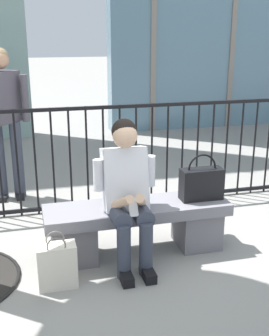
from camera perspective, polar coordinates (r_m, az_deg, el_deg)
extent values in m
plane|color=gray|center=(3.91, 0.38, -10.97)|extent=(60.00, 60.00, 0.00)
cube|color=slate|center=(3.73, 0.39, -5.58)|extent=(1.60, 0.44, 0.10)
cube|color=slate|center=(3.74, -8.06, -9.55)|extent=(0.36, 0.37, 0.35)
cube|color=slate|center=(3.99, 8.24, -7.69)|extent=(0.36, 0.37, 0.35)
cylinder|color=#383D4C|center=(3.50, -2.20, -5.99)|extent=(0.15, 0.40, 0.15)
cylinder|color=#383D4C|center=(3.43, -1.41, -11.04)|extent=(0.11, 0.11, 0.45)
cube|color=black|center=(3.48, -1.16, -14.18)|extent=(0.09, 0.22, 0.08)
cylinder|color=#383D4C|center=(3.54, 0.66, -5.70)|extent=(0.15, 0.40, 0.15)
cylinder|color=#383D4C|center=(3.47, 1.53, -10.68)|extent=(0.11, 0.11, 0.45)
cube|color=black|center=(3.51, 1.78, -13.79)|extent=(0.09, 0.22, 0.08)
cube|color=silver|center=(3.56, -1.31, -1.43)|extent=(0.36, 0.30, 0.55)
cylinder|color=silver|center=(3.50, -4.83, -0.94)|extent=(0.08, 0.08, 0.26)
cylinder|color=#DBAD89|center=(3.38, -1.76, -4.64)|extent=(0.16, 0.28, 0.20)
cylinder|color=silver|center=(3.60, 2.10, -0.38)|extent=(0.08, 0.08, 0.26)
cylinder|color=#DBAD89|center=(3.42, 0.86, -4.39)|extent=(0.16, 0.28, 0.20)
cube|color=silver|center=(3.35, -0.19, -5.21)|extent=(0.07, 0.10, 0.13)
sphere|color=#DBAD89|center=(3.43, -1.28, 4.31)|extent=(0.20, 0.20, 0.20)
sphere|color=black|center=(3.46, -1.40, 4.90)|extent=(0.20, 0.20, 0.20)
cube|color=black|center=(3.84, 8.84, -2.11)|extent=(0.37, 0.15, 0.28)
torus|color=black|center=(3.79, 8.94, -0.05)|extent=(0.26, 0.02, 0.26)
cube|color=beige|center=(3.40, -10.20, -12.64)|extent=(0.29, 0.16, 0.35)
torus|color=slate|center=(3.26, -10.31, -10.18)|extent=(0.14, 0.01, 0.14)
torus|color=slate|center=(3.36, -10.46, -9.31)|extent=(0.14, 0.01, 0.14)
cylinder|color=#383D4C|center=(5.16, -17.44, 0.83)|extent=(0.13, 0.13, 0.90)
cube|color=black|center=(5.25, -17.04, -3.67)|extent=(0.09, 0.22, 0.06)
cylinder|color=#383D4C|center=(5.15, -15.23, 1.01)|extent=(0.13, 0.13, 0.90)
cube|color=black|center=(5.25, -14.86, -3.51)|extent=(0.09, 0.22, 0.06)
cube|color=#4C4751|center=(5.00, -17.06, 8.95)|extent=(0.41, 0.43, 0.56)
cylinder|color=#4C4751|center=(5.00, -14.32, 8.94)|extent=(0.08, 0.08, 0.52)
cylinder|color=black|center=(4.58, -15.23, 0.47)|extent=(0.02, 0.02, 1.14)
cylinder|color=black|center=(4.58, -12.98, 0.65)|extent=(0.02, 0.02, 1.14)
cylinder|color=black|center=(4.58, -10.74, 0.82)|extent=(0.02, 0.02, 1.14)
cylinder|color=black|center=(4.60, -8.51, 0.99)|extent=(0.02, 0.02, 1.14)
cylinder|color=black|center=(4.62, -6.29, 1.15)|extent=(0.02, 0.02, 1.14)
cylinder|color=black|center=(4.64, -4.09, 1.32)|extent=(0.02, 0.02, 1.14)
cylinder|color=black|center=(4.68, -1.92, 1.47)|extent=(0.02, 0.02, 1.14)
cylinder|color=black|center=(4.72, 0.21, 1.63)|extent=(0.02, 0.02, 1.14)
cylinder|color=black|center=(4.77, 2.30, 1.78)|extent=(0.02, 0.02, 1.14)
cylinder|color=black|center=(4.82, 4.35, 1.92)|extent=(0.02, 0.02, 1.14)
cylinder|color=black|center=(4.88, 6.36, 2.06)|extent=(0.02, 0.02, 1.14)
cylinder|color=black|center=(4.94, 8.31, 2.19)|extent=(0.02, 0.02, 1.14)
cylinder|color=black|center=(5.02, 10.21, 2.32)|extent=(0.02, 0.02, 1.14)
cylinder|color=black|center=(5.09, 12.05, 2.44)|extent=(0.02, 0.02, 1.14)
cylinder|color=black|center=(5.17, 13.84, 2.55)|extent=(0.02, 0.02, 1.14)
cylinder|color=black|center=(5.26, 15.58, 2.66)|extent=(0.02, 0.02, 1.14)
cylinder|color=black|center=(5.35, 17.25, 2.76)|extent=(0.02, 0.02, 1.14)
cube|color=black|center=(4.83, -2.91, -4.52)|extent=(7.38, 0.04, 0.04)
cube|color=black|center=(4.54, -3.12, 8.07)|extent=(7.38, 0.04, 0.04)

